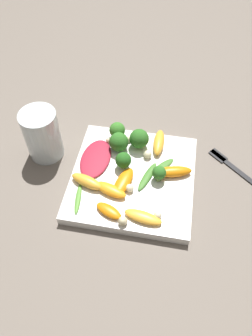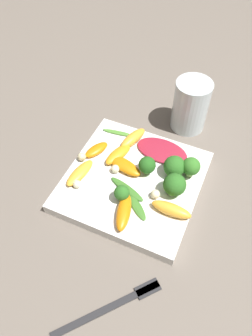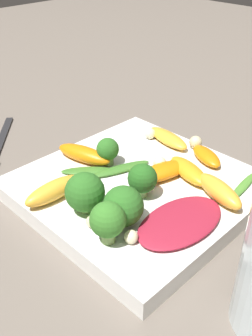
{
  "view_description": "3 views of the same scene",
  "coord_description": "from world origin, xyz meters",
  "views": [
    {
      "loc": [
        0.06,
        -0.41,
        0.58
      ],
      "look_at": [
        -0.02,
        0.01,
        0.03
      ],
      "focal_mm": 35.0,
      "sensor_mm": 36.0,
      "label": 1
    },
    {
      "loc": [
        0.35,
        0.14,
        0.54
      ],
      "look_at": [
        -0.01,
        -0.02,
        0.04
      ],
      "focal_mm": 35.0,
      "sensor_mm": 36.0,
      "label": 2
    },
    {
      "loc": [
        -0.27,
        0.29,
        0.3
      ],
      "look_at": [
        0.01,
        0.01,
        0.04
      ],
      "focal_mm": 42.0,
      "sensor_mm": 36.0,
      "label": 3
    }
  ],
  "objects": [
    {
      "name": "orange_segment_5",
      "position": [
        0.08,
        0.02,
        0.03
      ],
      "size": [
        0.08,
        0.04,
        0.02
      ],
      "color": "orange",
      "rests_on": "plate"
    },
    {
      "name": "arugula_sprig_0",
      "position": [
        0.03,
        -0.0,
        0.03
      ],
      "size": [
        0.04,
        0.08,
        0.01
      ],
      "color": "#3D7528",
      "rests_on": "plate"
    },
    {
      "name": "orange_segment_1",
      "position": [
        -0.04,
        -0.05,
        0.03
      ],
      "size": [
        0.07,
        0.05,
        0.02
      ],
      "color": "orange",
      "rests_on": "plate"
    },
    {
      "name": "orange_segment_0",
      "position": [
        0.04,
        -0.1,
        0.03
      ],
      "size": [
        0.08,
        0.04,
        0.01
      ],
      "color": "#FCAD33",
      "rests_on": "plate"
    },
    {
      "name": "macadamia_nut_2",
      "position": [
        -0.02,
        0.09,
        0.03
      ],
      "size": [
        0.01,
        0.01,
        0.01
      ],
      "color": "beige",
      "rests_on": "plate"
    },
    {
      "name": "macadamia_nut_5",
      "position": [
        0.0,
        -0.12,
        0.03
      ],
      "size": [
        0.02,
        0.02,
        0.02
      ],
      "color": "beige",
      "rests_on": "plate"
    },
    {
      "name": "macadamia_nut_4",
      "position": [
        0.02,
        0.06,
        0.03
      ],
      "size": [
        0.02,
        0.02,
        0.02
      ],
      "color": "beige",
      "rests_on": "plate"
    },
    {
      "name": "macadamia_nut_3",
      "position": [
        -0.07,
        0.08,
        0.03
      ],
      "size": [
        0.01,
        0.01,
        0.01
      ],
      "color": "beige",
      "rests_on": "plate"
    },
    {
      "name": "broccoli_floret_1",
      "position": [
        -0.02,
        0.02,
        0.05
      ],
      "size": [
        0.03,
        0.03,
        0.04
      ],
      "color": "#84AD5B",
      "rests_on": "plate"
    },
    {
      "name": "arugula_sprig_1",
      "position": [
        -0.1,
        -0.08,
        0.03
      ],
      "size": [
        0.02,
        0.07,
        0.0
      ],
      "color": "#518E33",
      "rests_on": "plate"
    },
    {
      "name": "plate",
      "position": [
        0.0,
        0.0,
        0.01
      ],
      "size": [
        0.26,
        0.26,
        0.02
      ],
      "color": "white",
      "rests_on": "ground_plane"
    },
    {
      "name": "orange_segment_2",
      "position": [
        0.04,
        0.09,
        0.03
      ],
      "size": [
        0.02,
        0.08,
        0.02
      ],
      "color": "#FCAD33",
      "rests_on": "plate"
    },
    {
      "name": "macadamia_nut_1",
      "position": [
        0.06,
        -0.09,
        0.03
      ],
      "size": [
        0.02,
        0.02,
        0.02
      ],
      "color": "beige",
      "rests_on": "plate"
    },
    {
      "name": "orange_segment_4",
      "position": [
        -0.09,
        -0.04,
        0.03
      ],
      "size": [
        0.08,
        0.05,
        0.02
      ],
      "color": "#FCAD33",
      "rests_on": "plate"
    },
    {
      "name": "ground_plane",
      "position": [
        0.0,
        0.0,
        0.0
      ],
      "size": [
        2.4,
        2.4,
        0.0
      ],
      "primitive_type": "plane",
      "color": "#6B6056"
    },
    {
      "name": "orange_segment_3",
      "position": [
        -0.02,
        -0.03,
        0.03
      ],
      "size": [
        0.05,
        0.08,
        0.02
      ],
      "color": "orange",
      "rests_on": "plate"
    },
    {
      "name": "broccoli_floret_2",
      "position": [
        0.05,
        -0.0,
        0.04
      ],
      "size": [
        0.03,
        0.03,
        0.04
      ],
      "color": "#7A9E51",
      "rests_on": "plate"
    },
    {
      "name": "broccoli_floret_4",
      "position": [
        -0.04,
        0.07,
        0.04
      ],
      "size": [
        0.04,
        0.04,
        0.04
      ],
      "color": "#84AD5B",
      "rests_on": "plate"
    },
    {
      "name": "arugula_sprig_2",
      "position": [
        0.06,
        0.03,
        0.03
      ],
      "size": [
        0.05,
        0.06,
        0.0
      ],
      "color": "#3D7528",
      "rests_on": "plate"
    },
    {
      "name": "broccoli_floret_0",
      "position": [
        -0.0,
        0.08,
        0.05
      ],
      "size": [
        0.04,
        0.04,
        0.05
      ],
      "color": "#84AD5B",
      "rests_on": "plate"
    },
    {
      "name": "radicchio_leaf_0",
      "position": [
        -0.09,
        0.03,
        0.03
      ],
      "size": [
        0.07,
        0.11,
        0.01
      ],
      "color": "maroon",
      "rests_on": "plate"
    },
    {
      "name": "broccoli_floret_3",
      "position": [
        -0.05,
        0.1,
        0.05
      ],
      "size": [
        0.04,
        0.04,
        0.05
      ],
      "color": "#7A9E51",
      "rests_on": "plate"
    },
    {
      "name": "orange_segment_6",
      "position": [
        -0.03,
        -0.1,
        0.03
      ],
      "size": [
        0.06,
        0.05,
        0.01
      ],
      "color": "orange",
      "rests_on": "plate"
    },
    {
      "name": "macadamia_nut_0",
      "position": [
        0.0,
        -0.04,
        0.03
      ],
      "size": [
        0.02,
        0.02,
        0.02
      ],
      "color": "beige",
      "rests_on": "plate"
    }
  ]
}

